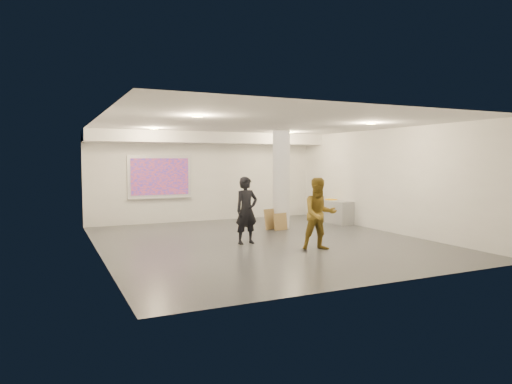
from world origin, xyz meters
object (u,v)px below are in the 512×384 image
woman (246,210)px  column (281,179)px  projection_screen (160,177)px  credenza (336,212)px  man (319,214)px

woman → column: bearing=36.3°
column → projection_screen: 4.08m
projection_screen → credenza: projection_screen is taller
projection_screen → man: size_ratio=1.25×
projection_screen → column: bearing=-40.6°
credenza → man: size_ratio=0.76×
credenza → column: bearing=-176.9°
credenza → man: bearing=-133.5°
credenza → woman: size_ratio=0.76×
credenza → woman: (-4.23, -2.20, 0.47)m
column → woman: column is taller
column → man: size_ratio=1.78×
column → man: bearing=-103.3°
projection_screen → woman: 4.76m
man → column: bearing=90.6°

